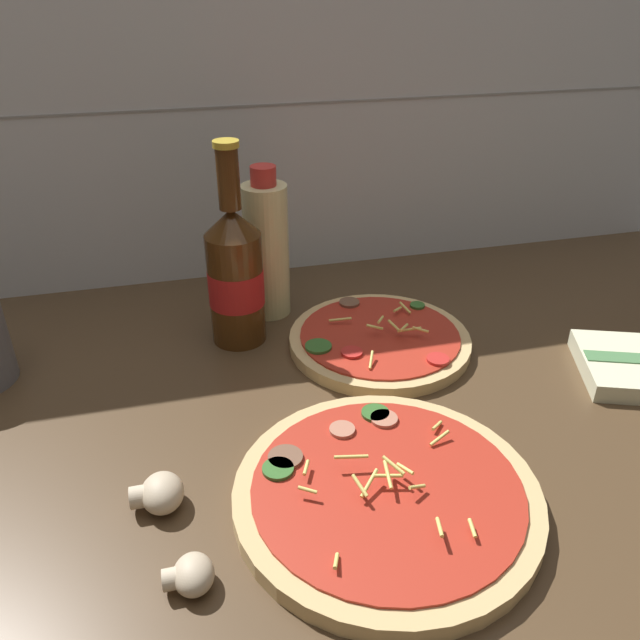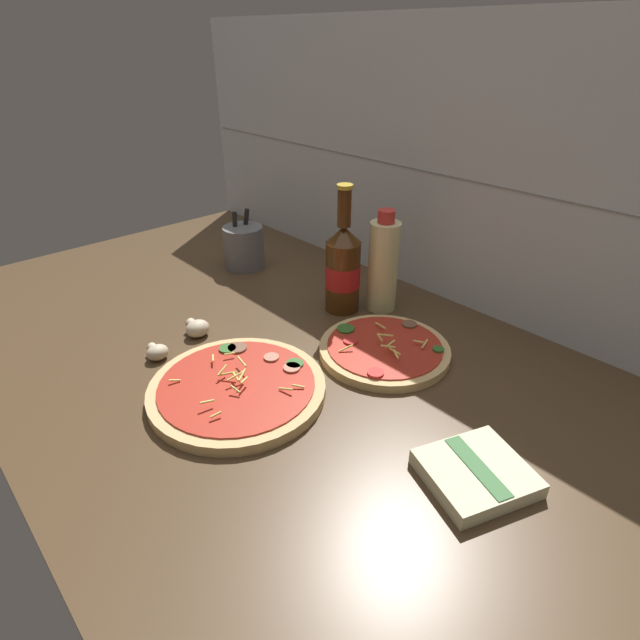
# 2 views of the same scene
# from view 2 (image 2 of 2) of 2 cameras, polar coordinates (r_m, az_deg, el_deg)

# --- Properties ---
(counter_slab) EXTENTS (1.60, 0.90, 0.03)m
(counter_slab) POSITION_cam_2_polar(r_m,az_deg,el_deg) (0.97, -6.50, -4.35)
(counter_slab) COLOR #4C3823
(counter_slab) RESTS_ON ground
(tile_backsplash) EXTENTS (1.60, 0.01, 0.60)m
(tile_backsplash) POSITION_cam_2_polar(r_m,az_deg,el_deg) (1.16, 11.68, 16.47)
(tile_backsplash) COLOR silver
(tile_backsplash) RESTS_ON ground
(pizza_near) EXTENTS (0.30, 0.30, 0.04)m
(pizza_near) POSITION_cam_2_polar(r_m,az_deg,el_deg) (0.86, -9.40, -7.69)
(pizza_near) COLOR tan
(pizza_near) RESTS_ON counter_slab
(pizza_far) EXTENTS (0.25, 0.25, 0.05)m
(pizza_far) POSITION_cam_2_polar(r_m,az_deg,el_deg) (0.96, 7.35, -3.34)
(pizza_far) COLOR tan
(pizza_far) RESTS_ON counter_slab
(beer_bottle) EXTENTS (0.08, 0.08, 0.28)m
(beer_bottle) POSITION_cam_2_polar(r_m,az_deg,el_deg) (1.07, 2.63, 6.02)
(beer_bottle) COLOR #47280F
(beer_bottle) RESTS_ON counter_slab
(oil_bottle) EXTENTS (0.06, 0.06, 0.22)m
(oil_bottle) POSITION_cam_2_polar(r_m,az_deg,el_deg) (1.08, 7.22, 6.26)
(oil_bottle) COLOR beige
(oil_bottle) RESTS_ON counter_slab
(mushroom_left) EXTENTS (0.04, 0.04, 0.03)m
(mushroom_left) POSITION_cam_2_polar(r_m,az_deg,el_deg) (0.99, -18.14, -3.48)
(mushroom_left) COLOR beige
(mushroom_left) RESTS_ON counter_slab
(mushroom_right) EXTENTS (0.05, 0.05, 0.03)m
(mushroom_right) POSITION_cam_2_polar(r_m,az_deg,el_deg) (1.04, -13.88, -0.89)
(mushroom_right) COLOR beige
(mushroom_right) RESTS_ON counter_slab
(utensil_crock) EXTENTS (0.10, 0.10, 0.15)m
(utensil_crock) POSITION_cam_2_polar(r_m,az_deg,el_deg) (1.32, -8.70, 8.30)
(utensil_crock) COLOR slate
(utensil_crock) RESTS_ON counter_slab
(dish_towel) EXTENTS (0.16, 0.17, 0.03)m
(dish_towel) POSITION_cam_2_polar(r_m,az_deg,el_deg) (0.74, 17.38, -16.37)
(dish_towel) COLOR beige
(dish_towel) RESTS_ON counter_slab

